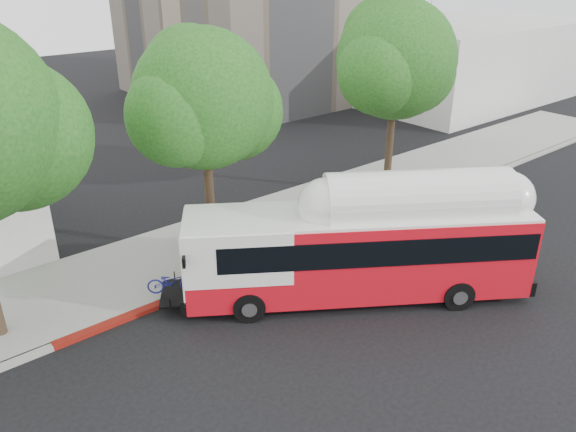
% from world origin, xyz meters
% --- Properties ---
extents(ground, '(120.00, 120.00, 0.00)m').
position_xyz_m(ground, '(0.00, 0.00, 0.00)').
color(ground, black).
rests_on(ground, ground).
extents(sidewalk, '(60.00, 5.00, 0.15)m').
position_xyz_m(sidewalk, '(0.00, 6.50, 0.07)').
color(sidewalk, gray).
rests_on(sidewalk, ground).
extents(curb_strip, '(60.00, 0.30, 0.15)m').
position_xyz_m(curb_strip, '(0.00, 3.90, 0.07)').
color(curb_strip, gray).
rests_on(curb_strip, ground).
extents(red_curb_segment, '(10.00, 0.32, 0.16)m').
position_xyz_m(red_curb_segment, '(-3.00, 3.90, 0.08)').
color(red_curb_segment, maroon).
rests_on(red_curb_segment, ground).
extents(street_tree_mid, '(5.75, 5.00, 8.62)m').
position_xyz_m(street_tree_mid, '(-0.59, 6.06, 5.91)').
color(street_tree_mid, '#2D2116').
rests_on(street_tree_mid, ground).
extents(street_tree_right, '(6.21, 5.40, 9.18)m').
position_xyz_m(street_tree_right, '(9.44, 5.86, 6.26)').
color(street_tree_right, '#2D2116').
rests_on(street_tree_right, ground).
extents(horizon_block, '(20.00, 12.00, 6.00)m').
position_xyz_m(horizon_block, '(30.00, 16.00, 3.00)').
color(horizon_block, silver).
rests_on(horizon_block, ground).
extents(transit_bus, '(11.34, 8.52, 3.62)m').
position_xyz_m(transit_bus, '(1.17, 0.17, 1.69)').
color(transit_bus, red).
rests_on(transit_bus, ground).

